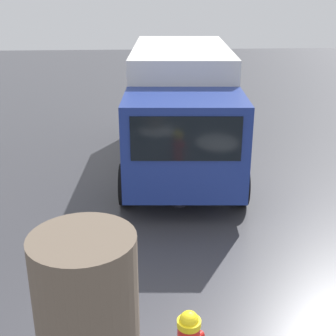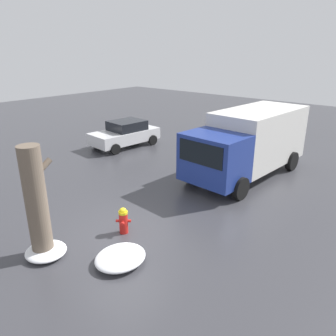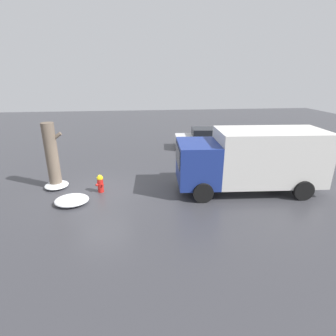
% 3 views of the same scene
% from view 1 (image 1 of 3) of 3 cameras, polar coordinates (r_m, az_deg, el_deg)
% --- Properties ---
extents(delivery_truck, '(6.90, 3.05, 2.94)m').
position_cam_1_polar(delivery_truck, '(12.03, 1.62, 7.87)').
color(delivery_truck, navy).
rests_on(delivery_truck, ground_plane).
extents(pedestrian, '(0.40, 0.40, 1.82)m').
position_cam_1_polar(pedestrian, '(9.71, 1.45, 0.66)').
color(pedestrian, '#23232D').
rests_on(pedestrian, ground_plane).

